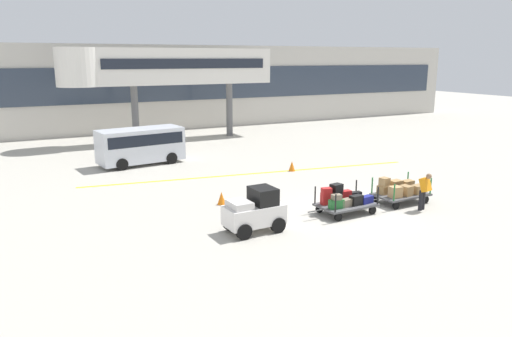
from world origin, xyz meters
name	(u,v)px	position (x,y,z in m)	size (l,w,h in m)	color
ground_plane	(350,211)	(0.00, 0.00, 0.00)	(120.00, 120.00, 0.00)	#B2ADA0
apron_lead_line	(254,173)	(-0.56, 7.52, 0.00)	(18.08, 0.20, 0.01)	yellow
terminal_building	(164,88)	(0.00, 25.98, 3.58)	(62.09, 2.51, 7.14)	#BCB7AD
jet_bridge	(161,67)	(-1.88, 19.99, 5.39)	(15.62, 3.00, 6.76)	silver
baggage_tug	(255,211)	(-4.52, -0.37, 0.75)	(2.15, 1.31, 1.58)	white
baggage_cart_lead	(344,200)	(-0.42, -0.16, 0.54)	(3.03, 1.50, 1.16)	#4C4C4F
baggage_cart_middle	(400,190)	(2.61, -0.03, 0.54)	(3.03, 1.50, 1.10)	#4C4C4F
baggage_handler	(424,190)	(2.71, -1.28, 0.87)	(0.49, 0.51, 1.56)	black
shuttle_van	(141,143)	(-5.40, 12.58, 1.23)	(5.02, 2.54, 2.10)	silver
safety_cone_near	(292,166)	(1.55, 7.13, 0.28)	(0.36, 0.36, 0.55)	orange
safety_cone_far	(222,198)	(-4.31, 3.17, 0.28)	(0.36, 0.36, 0.55)	orange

